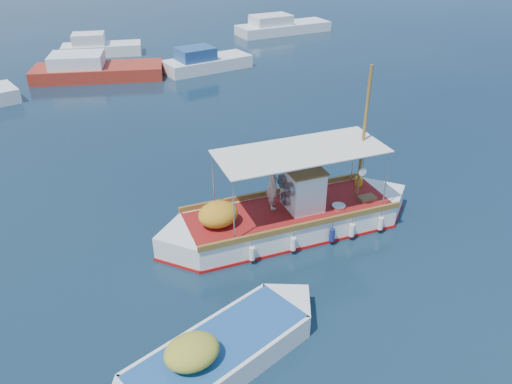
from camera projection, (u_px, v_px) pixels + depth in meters
ground at (286, 230)px, 17.05m from camera, size 160.00×160.00×0.00m
fishing_caique at (288, 218)px, 16.79m from camera, size 9.10×3.58×5.62m
dinghy at (218, 356)px, 11.86m from camera, size 6.09×2.66×1.52m
bg_boat_n at (94, 71)px, 32.00m from camera, size 8.55×5.66×1.80m
bg_boat_ne at (205, 63)px, 33.59m from camera, size 5.92×2.41×1.80m
bg_boat_e at (281, 27)px, 43.54m from camera, size 8.44×3.12×1.80m
bg_boat_far_n at (99, 48)px, 37.07m from camera, size 6.03×3.74×1.80m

